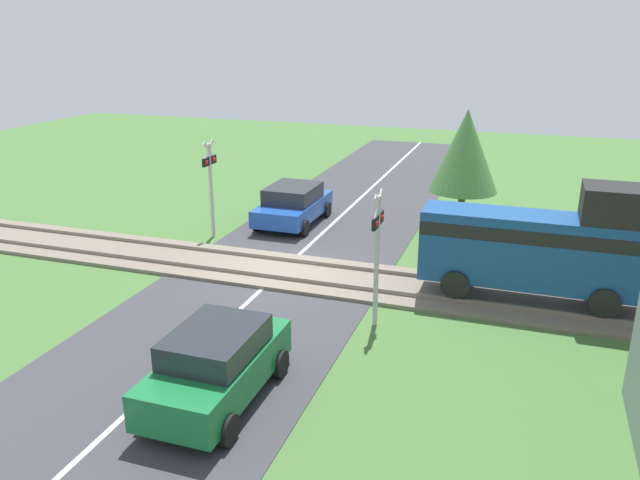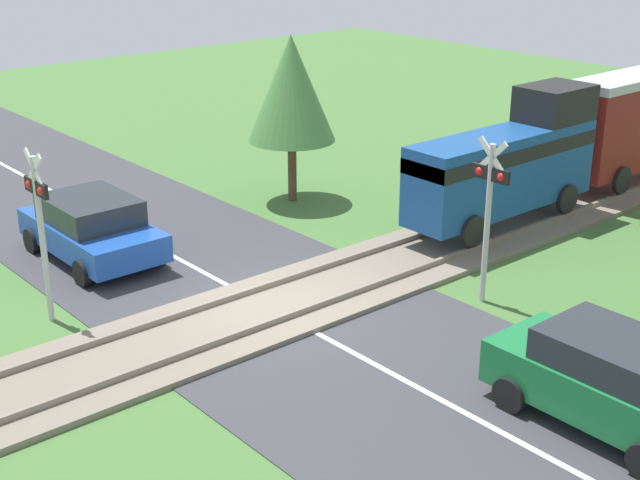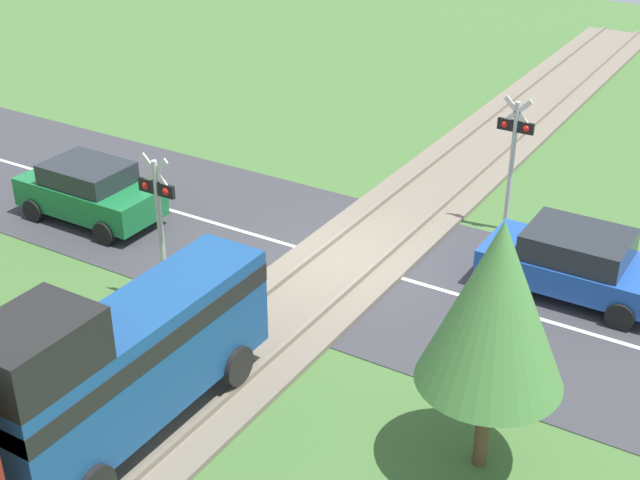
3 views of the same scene
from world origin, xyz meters
The scene contains 9 objects.
ground_plane centered at (0.00, 0.00, 0.00)m, with size 60.00×60.00×0.00m, color #426B33.
road_surface centered at (0.00, 0.00, 0.01)m, with size 48.00×6.40×0.02m.
track_bed centered at (0.00, 0.00, 0.07)m, with size 2.80×48.00×0.24m.
train centered at (0.00, 10.54, 1.86)m, with size 1.58×12.17×3.18m.
car_near_crossing centered at (-4.85, -1.44, 0.78)m, with size 3.94×2.04×1.49m.
car_far_side centered at (6.74, 1.44, 0.81)m, with size 3.74×1.85×1.56m.
crossing_signal_west_approach centered at (-2.48, -3.59, 2.20)m, with size 0.90×0.18×3.46m.
crossing_signal_east_approach centered at (2.48, 3.59, 2.20)m, with size 0.90×0.18×3.46m.
tree_roadside_hedge centered at (-5.23, 4.74, 3.10)m, with size 2.35×2.35×4.53m.
Camera 2 is at (13.07, -9.85, 7.79)m, focal length 50.00 mm.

